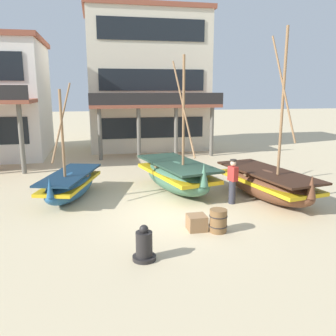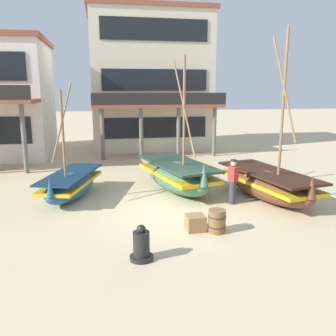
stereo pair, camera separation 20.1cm
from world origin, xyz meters
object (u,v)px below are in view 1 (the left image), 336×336
at_px(capstan_winch, 144,246).
at_px(harbor_building_main, 147,81).
at_px(fishing_boat_near_left, 177,175).
at_px(wooden_barrel, 218,221).
at_px(fisherman_by_hull, 233,182).
at_px(fishing_boat_far_right, 70,185).
at_px(fishing_boat_centre_large, 267,183).
at_px(cargo_crate, 197,223).

bearing_deg(capstan_winch, harbor_building_main, 81.29).
bearing_deg(fishing_boat_near_left, wooden_barrel, -87.11).
distance_m(fishing_boat_near_left, fisherman_by_hull, 2.63).
distance_m(fishing_boat_near_left, capstan_winch, 6.28).
distance_m(fishing_boat_far_right, wooden_barrel, 6.31).
bearing_deg(fishing_boat_far_right, wooden_barrel, -43.88).
relative_size(fisherman_by_hull, capstan_winch, 1.82).
relative_size(capstan_winch, harbor_building_main, 0.10).
bearing_deg(fishing_boat_far_right, capstan_winch, -69.63).
bearing_deg(harbor_building_main, fishing_boat_centre_large, -78.74).
height_order(fishing_boat_near_left, wooden_barrel, fishing_boat_near_left).
distance_m(fishing_boat_far_right, capstan_winch, 6.09).
height_order(fishing_boat_near_left, harbor_building_main, harbor_building_main).
xyz_separation_m(fishing_boat_near_left, fishing_boat_centre_large, (3.20, -1.76, -0.06)).
bearing_deg(fishing_boat_near_left, fishing_boat_far_right, -177.83).
bearing_deg(capstan_winch, cargo_crate, 41.28).
distance_m(fishing_boat_far_right, fisherman_by_hull, 6.26).
relative_size(fishing_boat_near_left, fishing_boat_centre_large, 0.87).
relative_size(fishing_boat_near_left, fisherman_by_hull, 3.25).
bearing_deg(wooden_barrel, cargo_crate, 155.32).
height_order(capstan_winch, wooden_barrel, capstan_winch).
bearing_deg(wooden_barrel, fishing_boat_centre_large, 43.02).
bearing_deg(harbor_building_main, fishing_boat_far_right, -112.01).
bearing_deg(capstan_winch, wooden_barrel, 28.95).
distance_m(fishing_boat_centre_large, fishing_boat_far_right, 7.68).
distance_m(wooden_barrel, cargo_crate, 0.66).
bearing_deg(fishing_boat_far_right, fishing_boat_near_left, 2.17).
height_order(wooden_barrel, harbor_building_main, harbor_building_main).
bearing_deg(cargo_crate, capstan_winch, -138.72).
bearing_deg(fisherman_by_hull, fishing_boat_far_right, 162.54).
bearing_deg(capstan_winch, fishing_boat_near_left, 69.52).
xyz_separation_m(fishing_boat_far_right, cargo_crate, (3.96, -4.10, -0.33)).
relative_size(fishing_boat_far_right, wooden_barrel, 6.35).
bearing_deg(harbor_building_main, capstan_winch, -98.71).
xyz_separation_m(fishing_boat_near_left, cargo_crate, (-0.36, -4.26, -0.45)).
xyz_separation_m(fishing_boat_far_right, capstan_winch, (2.12, -5.71, -0.19)).
xyz_separation_m(fishing_boat_far_right, harbor_building_main, (4.82, 11.93, 4.20)).
bearing_deg(fishing_boat_centre_large, fishing_boat_far_right, 168.01).
bearing_deg(fisherman_by_hull, cargo_crate, -132.18).
height_order(fisherman_by_hull, wooden_barrel, fisherman_by_hull).
distance_m(fishing_boat_near_left, fishing_boat_far_right, 4.32).
xyz_separation_m(capstan_winch, harbor_building_main, (2.70, 17.64, 4.40)).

